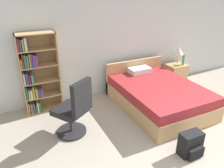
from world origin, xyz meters
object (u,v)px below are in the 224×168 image
(bookshelf, at_px, (36,75))
(table_lamp, at_px, (179,51))
(bed, at_px, (157,94))
(office_chair, at_px, (74,111))
(backpack_black, at_px, (191,144))
(water_bottle, at_px, (183,60))
(nightstand, at_px, (175,74))

(bookshelf, distance_m, table_lamp, 3.45)
(bookshelf, relative_size, bed, 0.79)
(bookshelf, xyz_separation_m, office_chair, (0.42, -1.13, -0.32))
(office_chair, height_order, backpack_black, office_chair)
(office_chair, bearing_deg, bookshelf, 110.31)
(backpack_black, bearing_deg, table_lamp, 54.29)
(bed, distance_m, office_chair, 1.90)
(bookshelf, distance_m, bed, 2.52)
(bed, bearing_deg, water_bottle, 27.65)
(nightstand, height_order, backpack_black, nightstand)
(nightstand, relative_size, backpack_black, 1.38)
(table_lamp, xyz_separation_m, water_bottle, (0.13, -0.07, -0.24))
(office_chair, bearing_deg, backpack_black, -40.93)
(table_lamp, distance_m, water_bottle, 0.28)
(office_chair, distance_m, table_lamp, 3.20)
(office_chair, xyz_separation_m, backpack_black, (1.44, -1.25, -0.30))
(bed, relative_size, office_chair, 1.94)
(nightstand, xyz_separation_m, table_lamp, (-0.01, -0.04, 0.63))
(office_chair, distance_m, water_bottle, 3.28)
(water_bottle, bearing_deg, table_lamp, 150.61)
(nightstand, xyz_separation_m, backpack_black, (-1.60, -2.25, -0.08))
(nightstand, bearing_deg, water_bottle, -44.05)
(nightstand, distance_m, table_lamp, 0.63)
(bed, xyz_separation_m, backpack_black, (-0.43, -1.47, -0.09))
(bed, xyz_separation_m, water_bottle, (1.28, 0.67, 0.38))
(nightstand, xyz_separation_m, water_bottle, (0.12, -0.11, 0.39))
(bed, xyz_separation_m, table_lamp, (1.16, 0.74, 0.62))
(bookshelf, height_order, water_bottle, bookshelf)
(table_lamp, relative_size, water_bottle, 1.83)
(water_bottle, bearing_deg, bookshelf, 176.22)
(office_chair, height_order, water_bottle, office_chair)
(bookshelf, relative_size, table_lamp, 3.43)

